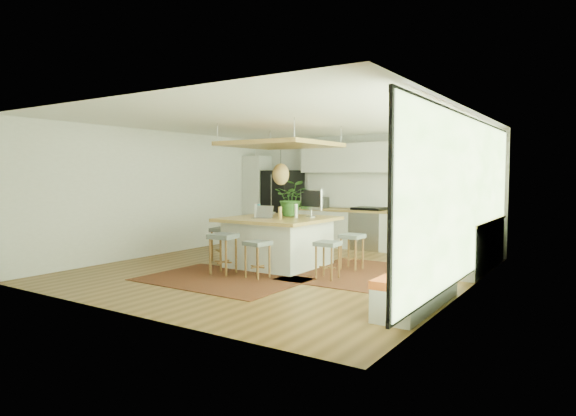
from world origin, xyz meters
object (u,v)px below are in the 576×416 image
Objects in this scene: stool_near_right at (258,257)px; microwave at (317,201)px; stool_left_side at (222,243)px; laptop at (262,212)px; monitor at (311,203)px; stool_right_front at (328,258)px; stool_near_left at (223,254)px; stool_right_back at (352,250)px; island_plant at (292,202)px; fridge at (283,206)px; island at (278,242)px.

stool_near_right is 1.26× the size of microwave.
microwave is at bearing 106.00° from stool_near_right.
stool_left_side is 1.87× the size of laptop.
monitor is at bearing 86.21° from stool_near_right.
stool_near_right is at bearing -149.98° from stool_right_front.
laptop reaches higher than stool_right_front.
stool_right_back is at bearing 44.24° from stool_near_left.
stool_left_side is at bearing -100.39° from microwave.
stool_right_front is 1.08× the size of monitor.
island_plant reaches higher than stool_right_back.
stool_left_side is 1.35× the size of microwave.
monitor is at bearing 64.05° from stool_near_left.
fridge is at bearing 127.30° from island_plant.
island is 0.97m from monitor.
stool_right_back is at bearing -23.46° from fridge.
island_plant is at bearing 143.61° from stool_right_front.
laptop is 0.72× the size of microwave.
stool_right_back is (3.19, -2.46, -0.57)m from fridge.
stool_right_front is 1.89m from island_plant.
monitor is 0.83× the size of island_plant.
stool_near_left is 2.35m from stool_right_back.
fridge reaches higher than stool_near_right.
stool_near_left is 1.42m from stool_left_side.
microwave reaches higher than stool_right_back.
monitor reaches higher than stool_left_side.
island is 3.16× the size of monitor.
island reaches higher than stool_left_side.
monitor is at bearing 18.52° from stool_left_side.
fridge is at bearing 122.62° from island.
fridge is 4.76m from stool_right_front.
stool_near_right is (0.70, 0.07, 0.00)m from stool_near_left.
island is (1.85, -2.89, -0.46)m from fridge.
stool_near_left is 0.70m from stool_near_right.
stool_right_front is 1.76× the size of laptop.
stool_right_front is at bearing -88.19° from stool_right_back.
island_plant is at bearing 68.19° from laptop.
monitor reaches higher than stool_near_right.
laptop is at bearing -47.82° from fridge.
island is 1.29m from stool_left_side.
stool_left_side is (-2.62, -0.57, 0.00)m from stool_right_back.
stool_near_left reaches higher than stool_left_side.
island is 2.75× the size of stool_left_side.
island is 1.41m from stool_right_back.
stool_left_side reaches higher than stool_right_back.
stool_right_back is 0.93× the size of island_plant.
fridge is 4.41m from stool_near_left.
stool_right_back is 1.21m from monitor.
laptop is at bearing -9.75° from stool_left_side.
island is at bearing 107.29° from stool_near_right.
stool_right_front is at bearing -19.05° from laptop.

